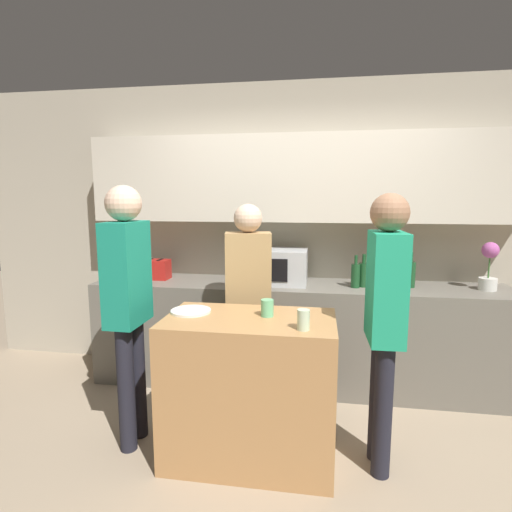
{
  "coord_description": "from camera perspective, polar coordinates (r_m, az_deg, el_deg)",
  "views": [
    {
      "loc": [
        0.18,
        -2.04,
        1.66
      ],
      "look_at": [
        -0.24,
        0.56,
        1.28
      ],
      "focal_mm": 28.0,
      "sensor_mm": 36.0,
      "label": 1
    }
  ],
  "objects": [
    {
      "name": "bottle_1",
      "position": [
        3.5,
        15.1,
        -2.53
      ],
      "size": [
        0.09,
        0.09,
        0.28
      ],
      "color": "#194723",
      "rests_on": "back_counter"
    },
    {
      "name": "bottle_3",
      "position": [
        3.51,
        18.35,
        -2.54
      ],
      "size": [
        0.08,
        0.08,
        0.3
      ],
      "color": "#472814",
      "rests_on": "back_counter"
    },
    {
      "name": "back_counter",
      "position": [
        3.64,
        5.83,
        -11.05
      ],
      "size": [
        3.6,
        0.62,
        0.91
      ],
      "color": "#6B665B",
      "rests_on": "ground_plane"
    },
    {
      "name": "toaster",
      "position": [
        3.82,
        -14.21,
        -1.86
      ],
      "size": [
        0.26,
        0.16,
        0.18
      ],
      "color": "#B21E19",
      "rests_on": "back_counter"
    },
    {
      "name": "potted_plant",
      "position": [
        3.75,
        30.34,
        -1.26
      ],
      "size": [
        0.14,
        0.14,
        0.4
      ],
      "color": "silver",
      "rests_on": "back_counter"
    },
    {
      "name": "plate_on_island",
      "position": [
        2.65,
        -9.28,
        -7.76
      ],
      "size": [
        0.26,
        0.26,
        0.01
      ],
      "color": "white",
      "rests_on": "kitchen_island"
    },
    {
      "name": "kitchen_island",
      "position": [
        2.67,
        -0.88,
        -18.32
      ],
      "size": [
        1.06,
        0.6,
        0.93
      ],
      "color": "#B27F4C",
      "rests_on": "ground_plane"
    },
    {
      "name": "bottle_2",
      "position": [
        3.57,
        16.79,
        -2.55
      ],
      "size": [
        0.09,
        0.09,
        0.25
      ],
      "color": "maroon",
      "rests_on": "back_counter"
    },
    {
      "name": "microwave",
      "position": [
        3.52,
        3.05,
        -1.48
      ],
      "size": [
        0.52,
        0.39,
        0.3
      ],
      "color": "#B7BABC",
      "rests_on": "back_counter"
    },
    {
      "name": "bottle_0",
      "position": [
        3.45,
        14.02,
        -2.68
      ],
      "size": [
        0.07,
        0.07,
        0.28
      ],
      "color": "#194723",
      "rests_on": "back_counter"
    },
    {
      "name": "bottle_4",
      "position": [
        3.49,
        20.08,
        -2.76
      ],
      "size": [
        0.06,
        0.06,
        0.28
      ],
      "color": "maroon",
      "rests_on": "back_counter"
    },
    {
      "name": "person_left",
      "position": [
        3.04,
        -1.12,
        -5.03
      ],
      "size": [
        0.37,
        0.25,
        1.62
      ],
      "rotation": [
        0.0,
        0.0,
        -2.95
      ],
      "color": "black",
      "rests_on": "ground_plane"
    },
    {
      "name": "bottle_5",
      "position": [
        3.6,
        21.19,
        -2.39
      ],
      "size": [
        0.08,
        0.08,
        0.3
      ],
      "color": "#194723",
      "rests_on": "back_counter"
    },
    {
      "name": "cup_0",
      "position": [
        2.28,
        6.79,
        -9.03
      ],
      "size": [
        0.07,
        0.07,
        0.12
      ],
      "color": "beige",
      "rests_on": "kitchen_island"
    },
    {
      "name": "ground_plane",
      "position": [
        2.64,
        3.68,
        -30.75
      ],
      "size": [
        14.0,
        14.0,
        0.0
      ],
      "primitive_type": "plane",
      "color": "gray"
    },
    {
      "name": "cup_1",
      "position": [
        2.51,
        1.62,
        -7.42
      ],
      "size": [
        0.08,
        0.08,
        0.11
      ],
      "color": "#68BC85",
      "rests_on": "kitchen_island"
    },
    {
      "name": "back_wall",
      "position": [
        3.71,
        6.31,
        6.37
      ],
      "size": [
        6.4,
        0.4,
        2.7
      ],
      "color": "#B2A893",
      "rests_on": "ground_plane"
    },
    {
      "name": "person_right",
      "position": [
        2.73,
        -17.86,
        -5.13
      ],
      "size": [
        0.23,
        0.34,
        1.74
      ],
      "rotation": [
        0.0,
        0.0,
        -1.59
      ],
      "color": "black",
      "rests_on": "ground_plane"
    },
    {
      "name": "person_center",
      "position": [
        2.49,
        17.96,
        -7.3
      ],
      "size": [
        0.22,
        0.34,
        1.69
      ],
      "rotation": [
        0.0,
        0.0,
        -4.69
      ],
      "color": "black",
      "rests_on": "ground_plane"
    }
  ]
}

